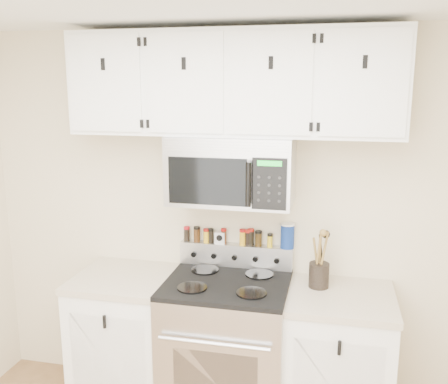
% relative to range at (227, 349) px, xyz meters
% --- Properties ---
extents(back_wall, '(3.50, 0.01, 2.50)m').
position_rel_range_xyz_m(back_wall, '(0.00, 0.32, 0.76)').
color(back_wall, beige).
rests_on(back_wall, floor).
extents(range, '(0.76, 0.65, 1.10)m').
position_rel_range_xyz_m(range, '(0.00, 0.00, 0.00)').
color(range, '#B7B7BA').
rests_on(range, floor).
extents(base_cabinet_left, '(0.64, 0.62, 0.92)m').
position_rel_range_xyz_m(base_cabinet_left, '(-0.69, 0.02, -0.03)').
color(base_cabinet_left, white).
rests_on(base_cabinet_left, floor).
extents(base_cabinet_right, '(0.64, 0.62, 0.92)m').
position_rel_range_xyz_m(base_cabinet_right, '(0.69, 0.02, -0.03)').
color(base_cabinet_right, white).
rests_on(base_cabinet_right, floor).
extents(microwave, '(0.76, 0.44, 0.42)m').
position_rel_range_xyz_m(microwave, '(0.00, 0.13, 1.14)').
color(microwave, '#9E9EA3').
rests_on(microwave, back_wall).
extents(upper_cabinets, '(2.00, 0.35, 0.62)m').
position_rel_range_xyz_m(upper_cabinets, '(-0.00, 0.15, 1.66)').
color(upper_cabinets, white).
rests_on(upper_cabinets, back_wall).
extents(utensil_crock, '(0.12, 0.12, 0.36)m').
position_rel_range_xyz_m(utensil_crock, '(0.56, 0.11, 0.52)').
color(utensil_crock, black).
rests_on(utensil_crock, base_cabinet_right).
extents(kitchen_timer, '(0.07, 0.06, 0.08)m').
position_rel_range_xyz_m(kitchen_timer, '(-0.11, 0.28, 0.65)').
color(kitchen_timer, silver).
rests_on(kitchen_timer, range).
extents(salt_canister, '(0.09, 0.09, 0.17)m').
position_rel_range_xyz_m(salt_canister, '(0.34, 0.28, 0.70)').
color(salt_canister, navy).
rests_on(salt_canister, range).
extents(spice_jar_0, '(0.04, 0.04, 0.10)m').
position_rel_range_xyz_m(spice_jar_0, '(-0.34, 0.28, 0.66)').
color(spice_jar_0, black).
rests_on(spice_jar_0, range).
extents(spice_jar_1, '(0.04, 0.04, 0.10)m').
position_rel_range_xyz_m(spice_jar_1, '(-0.27, 0.28, 0.67)').
color(spice_jar_1, '#41250F').
rests_on(spice_jar_1, range).
extents(spice_jar_2, '(0.04, 0.04, 0.09)m').
position_rel_range_xyz_m(spice_jar_2, '(-0.20, 0.28, 0.66)').
color(spice_jar_2, gold).
rests_on(spice_jar_2, range).
extents(spice_jar_3, '(0.04, 0.04, 0.10)m').
position_rel_range_xyz_m(spice_jar_3, '(-0.17, 0.28, 0.66)').
color(spice_jar_3, black).
rests_on(spice_jar_3, range).
extents(spice_jar_4, '(0.04, 0.04, 0.10)m').
position_rel_range_xyz_m(spice_jar_4, '(-0.08, 0.28, 0.67)').
color(spice_jar_4, '#462310').
rests_on(spice_jar_4, range).
extents(spice_jar_5, '(0.04, 0.04, 0.11)m').
position_rel_range_xyz_m(spice_jar_5, '(0.04, 0.28, 0.67)').
color(spice_jar_5, gold).
rests_on(spice_jar_5, range).
extents(spice_jar_6, '(0.05, 0.05, 0.11)m').
position_rel_range_xyz_m(spice_jar_6, '(0.08, 0.28, 0.67)').
color(spice_jar_6, black).
rests_on(spice_jar_6, range).
extents(spice_jar_7, '(0.04, 0.04, 0.11)m').
position_rel_range_xyz_m(spice_jar_7, '(0.10, 0.28, 0.67)').
color(spice_jar_7, black).
rests_on(spice_jar_7, range).
extents(spice_jar_8, '(0.05, 0.05, 0.10)m').
position_rel_range_xyz_m(spice_jar_8, '(0.15, 0.28, 0.67)').
color(spice_jar_8, '#39270D').
rests_on(spice_jar_8, range).
extents(spice_jar_9, '(0.04, 0.04, 0.09)m').
position_rel_range_xyz_m(spice_jar_9, '(0.23, 0.28, 0.66)').
color(spice_jar_9, yellow).
rests_on(spice_jar_9, range).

